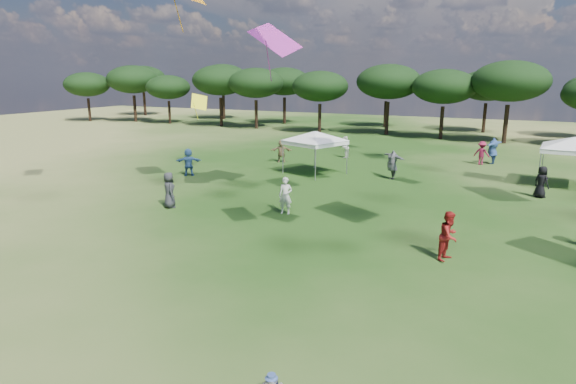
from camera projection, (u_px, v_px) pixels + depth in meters
name	position (u px, v px, depth m)	size (l,w,h in m)	color
tree_line	(501.00, 83.00, 47.17)	(108.78, 17.63, 7.77)	black
tent_left	(315.00, 133.00, 30.75)	(5.86, 5.86, 3.08)	gray
tent_right	(575.00, 139.00, 27.02)	(6.54, 6.54, 3.20)	gray
festival_crowd	(428.00, 170.00, 28.05)	(30.83, 22.30, 1.91)	navy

